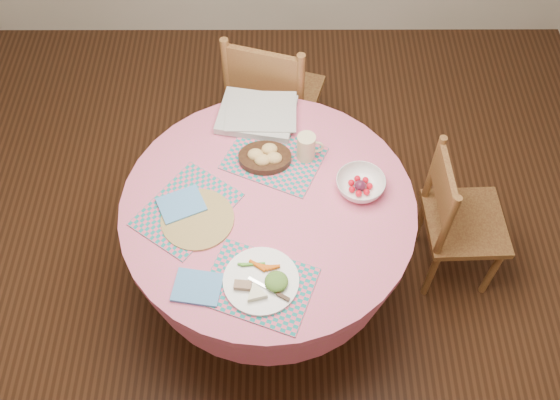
{
  "coord_description": "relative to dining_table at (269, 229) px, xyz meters",
  "views": [
    {
      "loc": [
        0.05,
        -1.47,
        2.88
      ],
      "look_at": [
        0.05,
        0.0,
        0.78
      ],
      "focal_mm": 40.0,
      "sensor_mm": 36.0,
      "label": 1
    }
  ],
  "objects": [
    {
      "name": "dinner_plate",
      "position": [
        -0.02,
        -0.37,
        0.22
      ],
      "size": [
        0.29,
        0.29,
        0.05
      ],
      "rotation": [
        0.0,
        0.0,
        -0.1
      ],
      "color": "white",
      "rests_on": "placemat_front"
    },
    {
      "name": "dining_table",
      "position": [
        0.0,
        0.0,
        0.0
      ],
      "size": [
        1.24,
        1.24,
        0.75
      ],
      "color": "#D76473",
      "rests_on": "ground"
    },
    {
      "name": "placemat_back",
      "position": [
        0.02,
        0.24,
        0.2
      ],
      "size": [
        0.49,
        0.44,
        0.01
      ],
      "primitive_type": "cube",
      "rotation": [
        0.0,
        0.0,
        -0.42
      ],
      "color": "#167D7C",
      "rests_on": "dining_table"
    },
    {
      "name": "bread_bowl",
      "position": [
        -0.01,
        0.23,
        0.23
      ],
      "size": [
        0.23,
        0.23,
        0.08
      ],
      "color": "black",
      "rests_on": "placemat_back"
    },
    {
      "name": "latte_mug",
      "position": [
        0.17,
        0.25,
        0.26
      ],
      "size": [
        0.12,
        0.08,
        0.13
      ],
      "color": "beige",
      "rests_on": "placemat_back"
    },
    {
      "name": "wicker_trivet",
      "position": [
        -0.29,
        -0.08,
        0.2
      ],
      "size": [
        0.3,
        0.3,
        0.01
      ],
      "primitive_type": "cylinder",
      "color": "olive",
      "rests_on": "dining_table"
    },
    {
      "name": "chair_back",
      "position": [
        0.01,
        0.84,
        -0.05
      ],
      "size": [
        0.55,
        0.54,
        0.97
      ],
      "rotation": [
        0.0,
        0.0,
        2.85
      ],
      "color": "brown",
      "rests_on": "ground"
    },
    {
      "name": "placemat_left",
      "position": [
        -0.33,
        -0.03,
        0.2
      ],
      "size": [
        0.48,
        0.5,
        0.01
      ],
      "primitive_type": "cube",
      "rotation": [
        0.0,
        0.0,
        0.95
      ],
      "color": "#167D7C",
      "rests_on": "dining_table"
    },
    {
      "name": "ground",
      "position": [
        0.0,
        0.0,
        -0.56
      ],
      "size": [
        4.0,
        4.0,
        0.0
      ],
      "primitive_type": "plane",
      "color": "#331C0F",
      "rests_on": "ground"
    },
    {
      "name": "fruit_bowl",
      "position": [
        0.39,
        0.08,
        0.23
      ],
      "size": [
        0.27,
        0.27,
        0.06
      ],
      "rotation": [
        0.0,
        0.0,
        -0.39
      ],
      "color": "white",
      "rests_on": "dining_table"
    },
    {
      "name": "placemat_front",
      "position": [
        -0.03,
        -0.38,
        0.2
      ],
      "size": [
        0.48,
        0.42,
        0.01
      ],
      "primitive_type": "cube",
      "rotation": [
        0.0,
        0.0,
        -0.36
      ],
      "color": "#167D7C",
      "rests_on": "dining_table"
    },
    {
      "name": "chair_right",
      "position": [
        0.88,
        0.13,
        -0.12
      ],
      "size": [
        0.38,
        0.4,
        0.84
      ],
      "rotation": [
        0.0,
        0.0,
        1.6
      ],
      "color": "brown",
      "rests_on": "ground"
    },
    {
      "name": "newspaper_stack",
      "position": [
        -0.05,
        0.48,
        0.22
      ],
      "size": [
        0.38,
        0.33,
        0.04
      ],
      "rotation": [
        0.0,
        0.0,
        -0.18
      ],
      "color": "silver",
      "rests_on": "dining_table"
    },
    {
      "name": "napkin_far",
      "position": [
        -0.36,
        -0.01,
        0.21
      ],
      "size": [
        0.22,
        0.2,
        0.01
      ],
      "primitive_type": "cube",
      "rotation": [
        0.0,
        0.0,
        0.43
      ],
      "color": "#4F8BCB",
      "rests_on": "placemat_left"
    },
    {
      "name": "napkin_near",
      "position": [
        -0.26,
        -0.39,
        0.2
      ],
      "size": [
        0.2,
        0.17,
        0.01
      ],
      "primitive_type": "cube",
      "rotation": [
        0.0,
        0.0,
        -0.16
      ],
      "color": "#4F8BCB",
      "rests_on": "dining_table"
    },
    {
      "name": "room_envelope",
      "position": [
        0.0,
        0.0,
        1.16
      ],
      "size": [
        4.01,
        4.01,
        2.71
      ],
      "color": "silver",
      "rests_on": "ground"
    }
  ]
}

